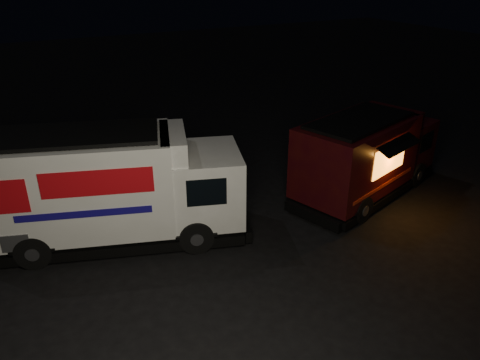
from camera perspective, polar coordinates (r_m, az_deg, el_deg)
name	(u,v)px	position (r m, az deg, el deg)	size (l,w,h in m)	color
ground	(249,269)	(11.72, 1.17, -10.82)	(80.00, 80.00, 0.00)	black
white_truck	(118,187)	(12.59, -14.71, -0.82)	(6.78, 2.31, 3.08)	white
red_truck	(368,154)	(15.29, 15.35, 3.05)	(5.77, 2.12, 2.68)	#380C0A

